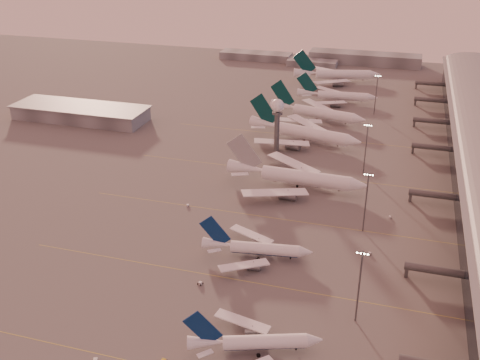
# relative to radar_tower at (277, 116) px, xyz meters

# --- Properties ---
(ground) EXTENTS (700.00, 700.00, 0.00)m
(ground) POSITION_rel_radar_tower_xyz_m (-5.00, -120.00, -20.95)
(ground) COLOR #595656
(ground) RESTS_ON ground
(taxiway_markings) EXTENTS (180.00, 185.25, 0.02)m
(taxiway_markings) POSITION_rel_radar_tower_xyz_m (25.00, -64.00, -20.94)
(taxiway_markings) COLOR gold
(taxiway_markings) RESTS_ON ground
(hangar) EXTENTS (82.00, 27.00, 8.50)m
(hangar) POSITION_rel_radar_tower_xyz_m (-125.00, 20.00, -16.63)
(hangar) COLOR slate
(hangar) RESTS_ON ground
(radar_tower) EXTENTS (6.40, 6.40, 31.10)m
(radar_tower) POSITION_rel_radar_tower_xyz_m (0.00, 0.00, 0.00)
(radar_tower) COLOR #4F5156
(radar_tower) RESTS_ON ground
(mast_a) EXTENTS (3.60, 0.56, 25.00)m
(mast_a) POSITION_rel_radar_tower_xyz_m (53.00, -120.00, -7.21)
(mast_a) COLOR #4F5156
(mast_a) RESTS_ON ground
(mast_b) EXTENTS (3.60, 0.56, 25.00)m
(mast_b) POSITION_rel_radar_tower_xyz_m (50.00, -65.00, -7.21)
(mast_b) COLOR #4F5156
(mast_b) RESTS_ON ground
(mast_c) EXTENTS (3.60, 0.56, 25.00)m
(mast_c) POSITION_rel_radar_tower_xyz_m (45.00, -10.00, -7.21)
(mast_c) COLOR #4F5156
(mast_c) RESTS_ON ground
(mast_d) EXTENTS (3.60, 0.56, 25.00)m
(mast_d) POSITION_rel_radar_tower_xyz_m (43.00, 80.00, -7.21)
(mast_d) COLOR #4F5156
(mast_d) RESTS_ON ground
(distant_horizon) EXTENTS (165.00, 37.50, 9.00)m
(distant_horizon) POSITION_rel_radar_tower_xyz_m (-2.38, 205.14, -17.06)
(distant_horizon) COLOR slate
(distant_horizon) RESTS_ON ground
(narrowbody_near) EXTENTS (37.32, 29.26, 15.17)m
(narrowbody_near) POSITION_rel_radar_tower_xyz_m (27.44, -141.91, -17.88)
(narrowbody_near) COLOR white
(narrowbody_near) RESTS_ON ground
(narrowbody_mid) EXTENTS (40.41, 32.05, 15.84)m
(narrowbody_mid) POSITION_rel_radar_tower_xyz_m (15.30, -95.06, -17.74)
(narrowbody_mid) COLOR white
(narrowbody_mid) RESTS_ON ground
(widebody_white) EXTENTS (64.96, 51.98, 22.84)m
(widebody_white) POSITION_rel_radar_tower_xyz_m (17.50, -34.82, -16.99)
(widebody_white) COLOR white
(widebody_white) RESTS_ON ground
(greentail_a) EXTENTS (64.02, 51.16, 23.57)m
(greentail_a) POSITION_rel_radar_tower_xyz_m (10.32, 21.49, -16.79)
(greentail_a) COLOR white
(greentail_a) RESTS_ON ground
(greentail_b) EXTENTS (59.85, 47.83, 22.03)m
(greentail_b) POSITION_rel_radar_tower_xyz_m (11.27, 57.64, -17.06)
(greentail_b) COLOR white
(greentail_b) RESTS_ON ground
(greentail_c) EXTENTS (52.89, 42.57, 19.21)m
(greentail_c) POSITION_rel_radar_tower_xyz_m (17.73, 97.95, -17.56)
(greentail_c) COLOR white
(greentail_c) RESTS_ON ground
(greentail_d) EXTENTS (63.23, 50.47, 23.37)m
(greentail_d) POSITION_rel_radar_tower_xyz_m (10.78, 148.37, -16.82)
(greentail_d) COLOR white
(greentail_d) RESTS_ON ground
(gsv_truck_a) EXTENTS (6.26, 4.33, 2.39)m
(gsv_truck_a) POSITION_rel_radar_tower_xyz_m (-13.23, -157.83, -19.73)
(gsv_truck_a) COLOR silver
(gsv_truck_a) RESTS_ON ground
(gsv_catering_a) EXTENTS (6.02, 3.42, 4.67)m
(gsv_catering_a) POSITION_rel_radar_tower_xyz_m (59.41, -137.06, -18.62)
(gsv_catering_a) COLOR slate
(gsv_catering_a) RESTS_ON ground
(gsv_tug_mid) EXTENTS (3.84, 2.97, 0.97)m
(gsv_tug_mid) POSITION_rel_radar_tower_xyz_m (1.53, -116.16, -20.45)
(gsv_tug_mid) COLOR silver
(gsv_tug_mid) RESTS_ON ground
(gsv_truck_b) EXTENTS (5.46, 3.60, 2.07)m
(gsv_truck_b) POSITION_rel_radar_tower_xyz_m (54.33, -81.78, -19.89)
(gsv_truck_b) COLOR silver
(gsv_truck_b) RESTS_ON ground
(gsv_truck_c) EXTENTS (4.13, 4.96, 1.95)m
(gsv_truck_c) POSITION_rel_radar_tower_xyz_m (-22.61, -65.29, -19.96)
(gsv_truck_c) COLOR silver
(gsv_truck_c) RESTS_ON ground
(gsv_catering_b) EXTENTS (4.90, 2.83, 3.78)m
(gsv_catering_b) POSITION_rel_radar_tower_xyz_m (59.74, -51.68, -19.06)
(gsv_catering_b) COLOR silver
(gsv_catering_b) RESTS_ON ground
(gsv_tug_far) EXTENTS (3.40, 4.31, 1.08)m
(gsv_tug_far) POSITION_rel_radar_tower_xyz_m (4.51, -26.91, -20.39)
(gsv_tug_far) COLOR silver
(gsv_tug_far) RESTS_ON ground
(gsv_truck_d) EXTENTS (3.62, 6.09, 2.32)m
(gsv_truck_d) POSITION_rel_radar_tower_xyz_m (-19.64, 6.09, -19.77)
(gsv_truck_d) COLOR slate
(gsv_truck_d) RESTS_ON ground
(gsv_tug_hangar) EXTENTS (3.90, 3.44, 0.96)m
(gsv_tug_hangar) POSITION_rel_radar_tower_xyz_m (36.04, 27.42, -20.46)
(gsv_tug_hangar) COLOR gold
(gsv_tug_hangar) RESTS_ON ground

